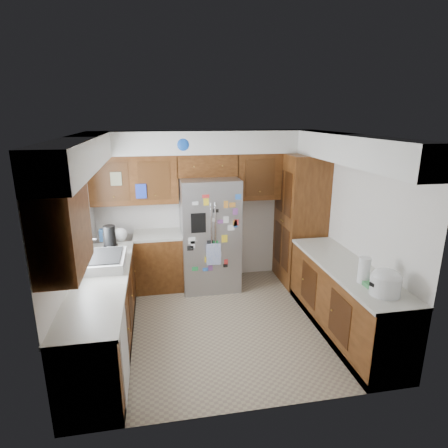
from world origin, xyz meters
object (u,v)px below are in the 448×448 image
(fridge, at_px, (210,234))
(pantry, at_px, (300,220))
(rice_cooker, at_px, (386,282))
(paper_towel, at_px, (364,270))

(fridge, bearing_deg, pantry, -2.06)
(fridge, height_order, rice_cooker, fridge)
(paper_towel, bearing_deg, rice_cooker, -77.62)
(fridge, relative_size, rice_cooker, 5.57)
(pantry, relative_size, paper_towel, 7.24)
(fridge, bearing_deg, paper_towel, -56.24)
(pantry, bearing_deg, fridge, 177.94)
(pantry, xyz_separation_m, paper_towel, (-0.07, -2.09, -0.01))
(fridge, distance_m, paper_towel, 2.58)
(rice_cooker, xyz_separation_m, paper_towel, (-0.07, 0.31, 0.00))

